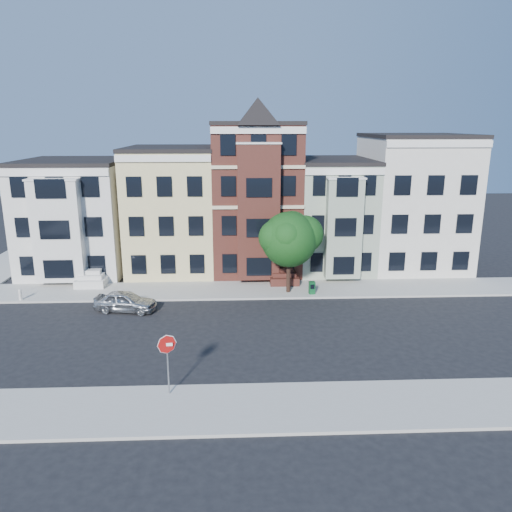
{
  "coord_description": "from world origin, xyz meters",
  "views": [
    {
      "loc": [
        -1.82,
        -27.37,
        12.13
      ],
      "look_at": [
        -0.51,
        2.36,
        4.2
      ],
      "focal_mm": 35.0,
      "sensor_mm": 36.0,
      "label": 1
    }
  ],
  "objects_px": {
    "street_tree": "(289,243)",
    "newspaper_box": "(312,288)",
    "stop_sign": "(168,361)",
    "parked_car": "(125,301)",
    "fire_hydrant": "(20,296)"
  },
  "relations": [
    {
      "from": "stop_sign",
      "to": "street_tree",
      "type": "bearing_deg",
      "value": 59.53
    },
    {
      "from": "street_tree",
      "to": "parked_car",
      "type": "bearing_deg",
      "value": -164.75
    },
    {
      "from": "street_tree",
      "to": "parked_car",
      "type": "xyz_separation_m",
      "value": [
        -11.2,
        -3.05,
        -3.13
      ]
    },
    {
      "from": "street_tree",
      "to": "fire_hydrant",
      "type": "bearing_deg",
      "value": -177.13
    },
    {
      "from": "stop_sign",
      "to": "parked_car",
      "type": "bearing_deg",
      "value": 107.14
    },
    {
      "from": "fire_hydrant",
      "to": "parked_car",
      "type": "bearing_deg",
      "value": -15.23
    },
    {
      "from": "parked_car",
      "to": "street_tree",
      "type": "bearing_deg",
      "value": -64.33
    },
    {
      "from": "street_tree",
      "to": "newspaper_box",
      "type": "xyz_separation_m",
      "value": [
        1.67,
        -0.52,
        -3.21
      ]
    },
    {
      "from": "parked_car",
      "to": "stop_sign",
      "type": "bearing_deg",
      "value": -148.44
    },
    {
      "from": "street_tree",
      "to": "stop_sign",
      "type": "distance_m",
      "value": 15.77
    },
    {
      "from": "stop_sign",
      "to": "fire_hydrant",
      "type": "bearing_deg",
      "value": 128.52
    },
    {
      "from": "newspaper_box",
      "to": "street_tree",
      "type": "bearing_deg",
      "value": 156.23
    },
    {
      "from": "parked_car",
      "to": "fire_hydrant",
      "type": "xyz_separation_m",
      "value": [
        -7.73,
        2.1,
        -0.23
      ]
    },
    {
      "from": "parked_car",
      "to": "newspaper_box",
      "type": "distance_m",
      "value": 13.11
    },
    {
      "from": "parked_car",
      "to": "newspaper_box",
      "type": "bearing_deg",
      "value": -68.45
    }
  ]
}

